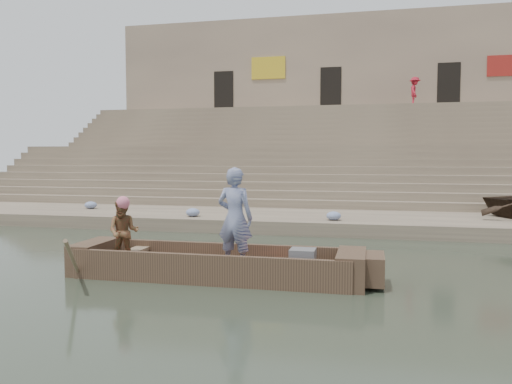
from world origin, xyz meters
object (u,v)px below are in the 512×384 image
(television, at_px, (302,260))
(pedestrian, at_px, (415,91))
(main_rowboat, at_px, (215,272))
(standing_man, at_px, (235,218))
(rowing_man, at_px, (124,232))

(television, height_order, pedestrian, pedestrian)
(main_rowboat, relative_size, television, 10.87)
(standing_man, bearing_deg, television, -167.50)
(television, xyz_separation_m, pedestrian, (3.57, 21.53, 5.61))
(rowing_man, relative_size, television, 2.72)
(main_rowboat, bearing_deg, pedestrian, 76.34)
(rowing_man, bearing_deg, pedestrian, 59.15)
(rowing_man, bearing_deg, main_rowboat, -6.94)
(standing_man, bearing_deg, main_rowboat, -1.25)
(main_rowboat, bearing_deg, television, 0.00)
(standing_man, xyz_separation_m, pedestrian, (4.82, 21.60, 4.86))
(rowing_man, relative_size, pedestrian, 0.76)
(rowing_man, distance_m, pedestrian, 23.41)
(main_rowboat, height_order, television, television)
(main_rowboat, relative_size, pedestrian, 3.02)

